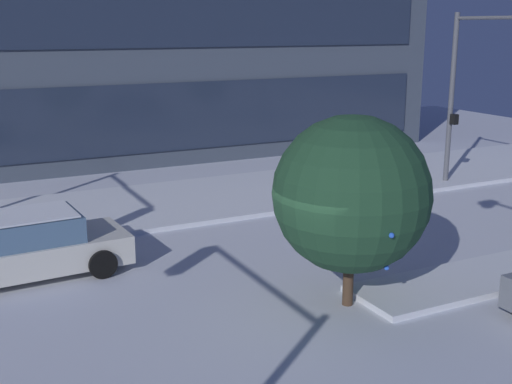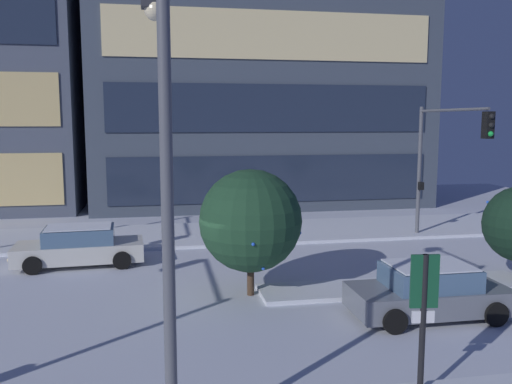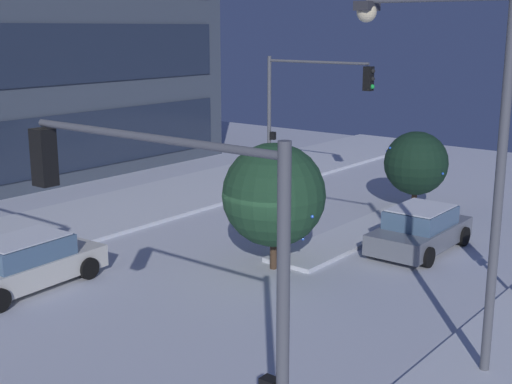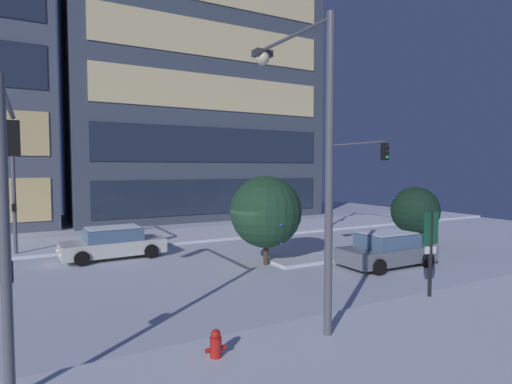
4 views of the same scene
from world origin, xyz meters
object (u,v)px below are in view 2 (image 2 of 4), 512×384
object	(u,v)px
car_far	(80,247)
decorated_tree_median	(250,221)
car_near	(429,292)
parking_info_sign	(423,307)
street_lamp_arched	(163,131)
traffic_light_corner_far_right	(444,149)

from	to	relation	value
car_far	decorated_tree_median	world-z (taller)	decorated_tree_median
car_far	car_near	bearing A→B (deg)	141.20
parking_info_sign	decorated_tree_median	world-z (taller)	decorated_tree_median
car_near	street_lamp_arched	size ratio (longest dim) A/B	0.55
traffic_light_corner_far_right	car_near	bearing A→B (deg)	-31.11
decorated_tree_median	traffic_light_corner_far_right	bearing A→B (deg)	28.84
car_near	parking_info_sign	distance (m)	4.81
parking_info_sign	street_lamp_arched	bearing A→B (deg)	96.42
traffic_light_corner_far_right	parking_info_sign	distance (m)	14.04
traffic_light_corner_far_right	street_lamp_arched	bearing A→B (deg)	-45.16
car_near	decorated_tree_median	bearing A→B (deg)	148.72
car_near	traffic_light_corner_far_right	world-z (taller)	traffic_light_corner_far_right
street_lamp_arched	parking_info_sign	xyz separation A→B (m)	(4.87, -0.06, -3.38)
traffic_light_corner_far_right	parking_info_sign	world-z (taller)	traffic_light_corner_far_right
car_far	traffic_light_corner_far_right	xyz separation A→B (m)	(15.00, 0.48, 3.51)
traffic_light_corner_far_right	parking_info_sign	xyz separation A→B (m)	(-7.05, -11.91, -2.37)
street_lamp_arched	traffic_light_corner_far_right	bearing A→B (deg)	-47.25
traffic_light_corner_far_right	decorated_tree_median	world-z (taller)	traffic_light_corner_far_right
traffic_light_corner_far_right	street_lamp_arched	xyz separation A→B (m)	(-11.92, -11.85, 1.01)
street_lamp_arched	decorated_tree_median	xyz separation A→B (m)	(2.66, 6.75, -2.86)
street_lamp_arched	car_far	bearing A→B (deg)	13.07
car_near	traffic_light_corner_far_right	size ratio (longest dim) A/B	0.73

